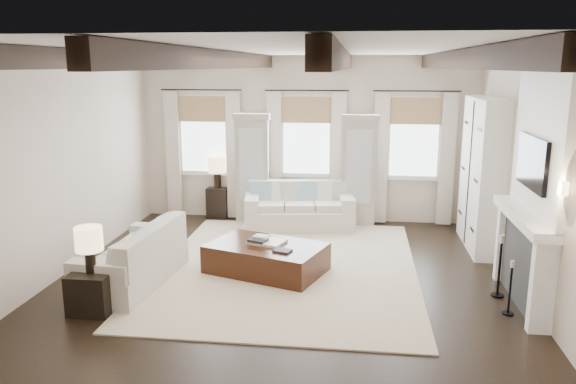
# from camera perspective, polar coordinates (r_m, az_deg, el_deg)

# --- Properties ---
(ground) EXTENTS (7.50, 7.50, 0.00)m
(ground) POSITION_cam_1_polar(r_m,az_deg,el_deg) (7.78, -0.77, -10.04)
(ground) COLOR black
(ground) RESTS_ON ground
(room_shell) EXTENTS (6.54, 7.54, 3.22)m
(room_shell) POSITION_cam_1_polar(r_m,az_deg,el_deg) (8.08, 5.35, 4.71)
(room_shell) COLOR beige
(room_shell) RESTS_ON ground
(area_rug) EXTENTS (3.86, 4.89, 0.02)m
(area_rug) POSITION_cam_1_polar(r_m,az_deg,el_deg) (8.61, -0.08, -7.66)
(area_rug) COLOR beige
(area_rug) RESTS_ON ground
(sofa_back) EXTENTS (2.13, 1.19, 0.86)m
(sofa_back) POSITION_cam_1_polar(r_m,az_deg,el_deg) (10.61, 1.13, -1.76)
(sofa_back) COLOR beige
(sofa_back) RESTS_ON ground
(sofa_left) EXTENTS (1.04, 2.01, 0.83)m
(sofa_left) POSITION_cam_1_polar(r_m,az_deg,el_deg) (8.19, -15.13, -6.74)
(sofa_left) COLOR beige
(sofa_left) RESTS_ON ground
(ottoman) EXTENTS (1.90, 1.52, 0.43)m
(ottoman) POSITION_cam_1_polar(r_m,az_deg,el_deg) (8.38, -2.21, -6.76)
(ottoman) COLOR black
(ottoman) RESTS_ON ground
(tray) EXTENTS (0.60, 0.53, 0.04)m
(tray) POSITION_cam_1_polar(r_m,az_deg,el_deg) (8.37, -2.13, -5.07)
(tray) COLOR white
(tray) RESTS_ON ottoman
(book_lower) EXTENTS (0.31, 0.28, 0.04)m
(book_lower) POSITION_cam_1_polar(r_m,az_deg,el_deg) (8.32, -3.07, -4.90)
(book_lower) COLOR #262628
(book_lower) RESTS_ON tray
(book_upper) EXTENTS (0.26, 0.23, 0.03)m
(book_upper) POSITION_cam_1_polar(r_m,az_deg,el_deg) (8.36, -2.73, -4.54)
(book_upper) COLOR beige
(book_upper) RESTS_ON book_lower
(book_loose) EXTENTS (0.29, 0.25, 0.03)m
(book_loose) POSITION_cam_1_polar(r_m,az_deg,el_deg) (7.98, -0.57, -5.98)
(book_loose) COLOR #262628
(book_loose) RESTS_ON ottoman
(side_table_front) EXTENTS (0.51, 0.51, 0.51)m
(side_table_front) POSITION_cam_1_polar(r_m,az_deg,el_deg) (7.51, -19.20, -9.53)
(side_table_front) COLOR black
(side_table_front) RESTS_ON ground
(lamp_front) EXTENTS (0.34, 0.34, 0.58)m
(lamp_front) POSITION_cam_1_polar(r_m,az_deg,el_deg) (7.29, -19.57, -4.78)
(lamp_front) COLOR black
(lamp_front) RESTS_ON side_table_front
(side_table_back) EXTENTS (0.41, 0.41, 0.61)m
(side_table_back) POSITION_cam_1_polar(r_m,az_deg,el_deg) (11.46, -7.11, -1.02)
(side_table_back) COLOR black
(side_table_back) RESTS_ON ground
(lamp_back) EXTENTS (0.37, 0.37, 0.63)m
(lamp_back) POSITION_cam_1_polar(r_m,az_deg,el_deg) (11.31, -7.21, 2.61)
(lamp_back) COLOR black
(lamp_back) RESTS_ON side_table_back
(candlestick_near) EXTENTS (0.14, 0.14, 0.70)m
(candlestick_near) POSITION_cam_1_polar(r_m,az_deg,el_deg) (7.51, 21.61, -9.43)
(candlestick_near) COLOR black
(candlestick_near) RESTS_ON ground
(candlestick_far) EXTENTS (0.17, 0.17, 0.85)m
(candlestick_far) POSITION_cam_1_polar(r_m,az_deg,el_deg) (8.00, 20.67, -7.52)
(candlestick_far) COLOR black
(candlestick_far) RESTS_ON ground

